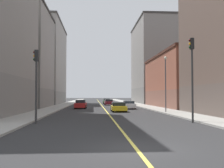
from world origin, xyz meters
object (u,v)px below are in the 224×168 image
traffic_light_left_near (192,68)px  car_red (81,104)px  street_lamp_left_near (166,78)px  car_green (107,101)px  building_left_mid (187,81)px  building_right_distant (40,64)px  building_left_far (157,63)px  car_maroon (109,102)px  traffic_light_right_near (36,76)px  car_yellow (119,107)px  car_white (129,105)px  building_right_midblock (17,58)px

traffic_light_left_near → car_red: size_ratio=1.53×
street_lamp_left_near → car_green: street_lamp_left_near is taller
building_left_mid → building_right_distant: (-30.41, 20.92, 5.35)m
building_left_far → car_maroon: 21.05m
traffic_light_right_near → street_lamp_left_near: bearing=41.6°
car_red → car_maroon: car_red is taller
car_yellow → car_red: size_ratio=0.93×
traffic_light_right_near → car_white: bearing=65.3°
car_yellow → car_red: 10.46m
building_left_mid → car_red: size_ratio=5.16×
building_right_midblock → car_green: building_right_midblock is taller
traffic_light_right_near → car_red: (2.32, 23.66, -3.01)m
building_left_mid → car_red: 19.74m
building_left_mid → building_right_distant: 37.30m
building_left_mid → traffic_light_right_near: 34.43m
building_left_far → traffic_light_left_near: building_left_far is taller
car_white → car_green: bearing=95.2°
traffic_light_right_near → car_maroon: traffic_light_right_near is taller
car_maroon → building_right_midblock: bearing=-147.6°
car_white → traffic_light_left_near: bearing=-84.1°
car_red → building_left_mid: bearing=9.9°
building_left_mid → car_white: 13.15m
building_right_distant → car_yellow: size_ratio=5.47×
building_left_far → building_right_distant: 30.52m
traffic_light_left_near → car_maroon: (-4.54, 38.06, -3.69)m
car_white → car_maroon: car_maroon is taller
traffic_light_right_near → building_left_far: bearing=67.1°
building_left_far → car_green: size_ratio=4.93×
car_white → car_green: 25.59m
car_yellow → car_green: car_green is taller
traffic_light_right_near → car_green: size_ratio=1.29×
car_red → car_maroon: size_ratio=1.05×
building_left_far → street_lamp_left_near: (-8.08, -38.69, -6.50)m
traffic_light_right_near → car_white: 24.15m
traffic_light_left_near → building_right_midblock: bearing=127.9°
building_right_midblock → car_red: building_right_midblock is taller
car_green → car_yellow: bearing=-90.0°
building_left_far → car_yellow: 39.60m
building_left_mid → building_left_far: size_ratio=1.06×
building_left_far → building_right_distant: building_left_far is taller
street_lamp_left_near → car_green: size_ratio=1.56×
building_left_far → street_lamp_left_near: 40.05m
building_left_mid → car_yellow: bearing=-137.9°
building_right_distant → traffic_light_left_near: building_right_distant is taller
building_left_mid → traffic_light_right_near: building_left_mid is taller
building_left_far → car_maroon: building_left_far is taller
building_left_mid → building_left_far: (0.00, 23.46, 6.05)m
building_left_far → building_right_midblock: size_ratio=1.25×
building_left_mid → traffic_light_right_near: (-21.34, -27.00, -1.07)m
building_left_mid → car_green: building_left_mid is taller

